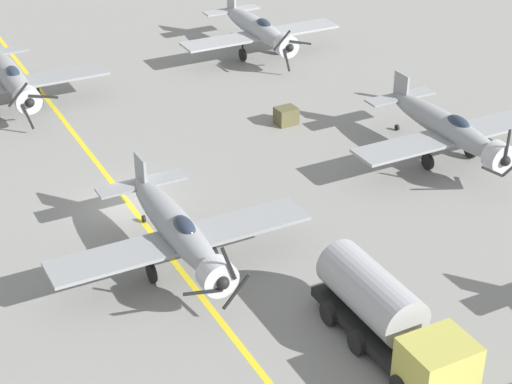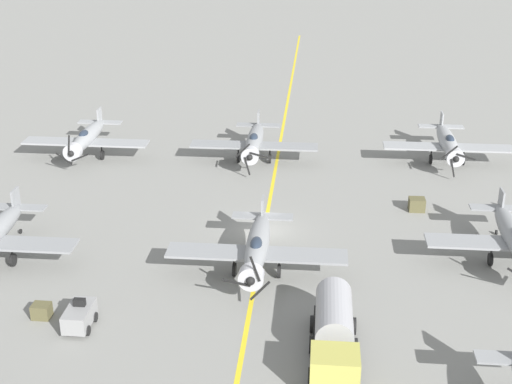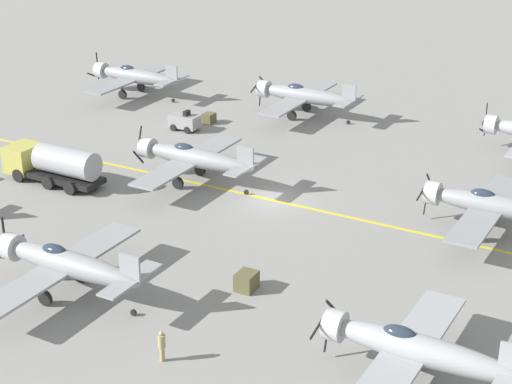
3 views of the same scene
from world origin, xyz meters
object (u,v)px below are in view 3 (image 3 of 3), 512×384
at_px(airplane_mid_center, 193,158).
at_px(supply_crate_mid_lane, 209,118).
at_px(airplane_near_left, 414,349).
at_px(airplane_near_center, 493,205).
at_px(ground_crew_walking, 162,345).
at_px(tow_tractor, 185,121).
at_px(supply_crate_by_tanker, 247,281).
at_px(fuel_tanker, 53,164).
at_px(airplane_mid_left, 66,263).
at_px(airplane_far_right, 134,76).
at_px(airplane_mid_right, 303,95).

relative_size(airplane_mid_center, supply_crate_mid_lane, 11.03).
height_order(airplane_near_left, airplane_near_center, same).
bearing_deg(ground_crew_walking, airplane_near_center, -24.61).
distance_m(airplane_near_left, tow_tractor, 39.75).
bearing_deg(airplane_near_center, airplane_near_left, 179.36).
bearing_deg(airplane_near_left, supply_crate_by_tanker, 64.28).
distance_m(airplane_mid_center, fuel_tanker, 10.34).
bearing_deg(supply_crate_by_tanker, airplane_mid_left, 122.96).
bearing_deg(fuel_tanker, supply_crate_by_tanker, -108.62).
relative_size(airplane_mid_left, supply_crate_by_tanker, 9.46).
xyz_separation_m(airplane_far_right, airplane_near_center, (-13.96, -39.10, 0.00)).
bearing_deg(ground_crew_walking, fuel_tanker, 53.47).
bearing_deg(supply_crate_mid_lane, airplane_near_left, -134.20).
xyz_separation_m(airplane_mid_right, supply_crate_mid_lane, (-5.82, 6.45, -1.56)).
bearing_deg(ground_crew_walking, airplane_mid_left, 71.90).
distance_m(airplane_mid_right, airplane_near_center, 27.03).
relative_size(fuel_tanker, tow_tractor, 3.08).
height_order(airplane_near_left, tow_tractor, airplane_near_left).
height_order(airplane_mid_left, tow_tractor, airplane_mid_left).
bearing_deg(ground_crew_walking, airplane_near_left, -70.00).
bearing_deg(airplane_far_right, fuel_tanker, -175.09).
bearing_deg(airplane_mid_left, airplane_near_center, -57.16).
relative_size(airplane_mid_left, airplane_mid_right, 1.00).
xyz_separation_m(airplane_near_center, ground_crew_walking, (-22.33, 10.23, -1.09)).
xyz_separation_m(airplane_mid_left, airplane_mid_right, (35.73, 3.05, 0.00)).
bearing_deg(airplane_far_right, tow_tractor, -138.68).
bearing_deg(airplane_mid_center, airplane_near_center, -91.49).
xyz_separation_m(airplane_near_left, airplane_near_center, (18.18, 1.18, 0.00)).
relative_size(airplane_far_right, tow_tractor, 4.62).
bearing_deg(airplane_mid_right, airplane_near_left, -130.17).
xyz_separation_m(fuel_tanker, ground_crew_walking, (-15.13, -20.43, -0.58)).
height_order(airplane_near_left, supply_crate_mid_lane, airplane_near_left).
bearing_deg(tow_tractor, airplane_mid_left, -159.21).
relative_size(airplane_mid_left, fuel_tanker, 1.50).
xyz_separation_m(ground_crew_walking, supply_crate_mid_lane, (32.66, 17.90, -0.47)).
height_order(airplane_far_right, supply_crate_by_tanker, airplane_far_right).
distance_m(airplane_mid_left, supply_crate_by_tanker, 10.19).
distance_m(airplane_mid_right, supply_crate_by_tanker, 32.40).
relative_size(supply_crate_by_tanker, supply_crate_mid_lane, 1.17).
height_order(airplane_mid_left, airplane_near_left, airplane_mid_left).
xyz_separation_m(airplane_near_center, supply_crate_mid_lane, (10.32, 28.13, -1.56)).
distance_m(airplane_mid_right, supply_crate_mid_lane, 8.83).
relative_size(tow_tractor, supply_crate_by_tanker, 2.05).
relative_size(airplane_mid_right, supply_crate_mid_lane, 11.03).
bearing_deg(tow_tractor, airplane_far_right, 58.15).
distance_m(airplane_far_right, airplane_mid_center, 23.78).
bearing_deg(airplane_mid_right, airplane_mid_center, -163.67).
xyz_separation_m(airplane_mid_left, supply_crate_mid_lane, (29.91, 9.50, -1.56)).
height_order(airplane_far_right, airplane_mid_center, airplane_far_right).
xyz_separation_m(airplane_mid_center, ground_crew_walking, (-20.15, -11.40, -1.09)).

